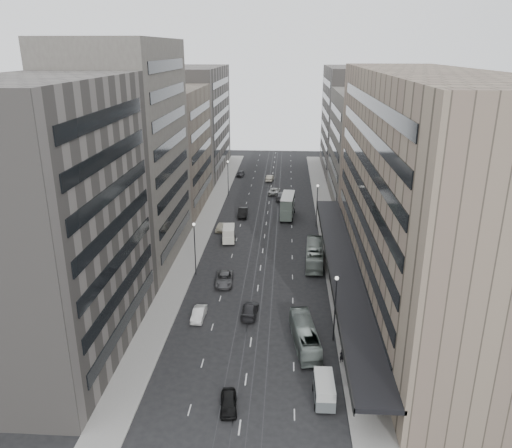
% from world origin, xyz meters
% --- Properties ---
extents(ground, '(220.00, 220.00, 0.00)m').
position_xyz_m(ground, '(0.00, 0.00, 0.00)').
color(ground, black).
rests_on(ground, ground).
extents(sidewalk_right, '(4.00, 125.00, 0.15)m').
position_xyz_m(sidewalk_right, '(12.00, 37.50, 0.07)').
color(sidewalk_right, gray).
rests_on(sidewalk_right, ground).
extents(sidewalk_left, '(4.00, 125.00, 0.15)m').
position_xyz_m(sidewalk_left, '(-12.00, 37.50, 0.07)').
color(sidewalk_left, gray).
rests_on(sidewalk_left, ground).
extents(department_store, '(19.20, 60.00, 30.00)m').
position_xyz_m(department_store, '(21.45, 8.00, 14.95)').
color(department_store, '#80715E').
rests_on(department_store, ground).
extents(building_right_mid, '(15.00, 28.00, 24.00)m').
position_xyz_m(building_right_mid, '(21.50, 52.00, 12.00)').
color(building_right_mid, '#514D46').
rests_on(building_right_mid, ground).
extents(building_right_far, '(15.00, 32.00, 28.00)m').
position_xyz_m(building_right_far, '(21.50, 82.00, 14.00)').
color(building_right_far, slate).
rests_on(building_right_far, ground).
extents(building_left_a, '(15.00, 28.00, 30.00)m').
position_xyz_m(building_left_a, '(-21.50, -8.00, 15.00)').
color(building_left_a, slate).
rests_on(building_left_a, ground).
extents(building_left_b, '(15.00, 26.00, 34.00)m').
position_xyz_m(building_left_b, '(-21.50, 19.00, 17.00)').
color(building_left_b, '#514D46').
rests_on(building_left_b, ground).
extents(building_left_c, '(15.00, 28.00, 25.00)m').
position_xyz_m(building_left_c, '(-21.50, 46.00, 12.50)').
color(building_left_c, '#716758').
rests_on(building_left_c, ground).
extents(building_left_d, '(15.00, 38.00, 28.00)m').
position_xyz_m(building_left_d, '(-21.50, 79.00, 14.00)').
color(building_left_d, slate).
rests_on(building_left_d, ground).
extents(lamp_right_near, '(0.44, 0.44, 8.32)m').
position_xyz_m(lamp_right_near, '(9.70, -5.00, 5.20)').
color(lamp_right_near, '#262628').
rests_on(lamp_right_near, ground).
extents(lamp_right_far, '(0.44, 0.44, 8.32)m').
position_xyz_m(lamp_right_far, '(9.70, 35.00, 5.20)').
color(lamp_right_far, '#262628').
rests_on(lamp_right_far, ground).
extents(lamp_left_near, '(0.44, 0.44, 8.32)m').
position_xyz_m(lamp_left_near, '(-9.70, 12.00, 5.20)').
color(lamp_left_near, '#262628').
rests_on(lamp_left_near, ground).
extents(lamp_left_far, '(0.44, 0.44, 8.32)m').
position_xyz_m(lamp_left_far, '(-9.70, 55.00, 5.20)').
color(lamp_left_far, '#262628').
rests_on(lamp_left_far, ground).
extents(bus_near, '(3.61, 10.08, 2.75)m').
position_xyz_m(bus_near, '(6.27, -6.33, 1.37)').
color(bus_near, gray).
rests_on(bus_near, ground).
extents(bus_far, '(3.13, 11.16, 3.08)m').
position_xyz_m(bus_far, '(8.50, 17.22, 1.54)').
color(bus_far, '#97A299').
rests_on(bus_far, ground).
extents(double_decker, '(3.13, 8.61, 4.62)m').
position_xyz_m(double_decker, '(4.11, 40.20, 2.49)').
color(double_decker, gray).
rests_on(double_decker, ground).
extents(vw_microbus, '(2.10, 4.48, 2.40)m').
position_xyz_m(vw_microbus, '(7.88, -15.82, 1.34)').
color(vw_microbus, '#505657').
rests_on(vw_microbus, ground).
extents(panel_van, '(2.53, 4.65, 2.83)m').
position_xyz_m(panel_van, '(-6.23, 25.74, 1.56)').
color(panel_van, silver).
rests_on(panel_van, ground).
extents(sedan_0, '(2.01, 4.10, 1.35)m').
position_xyz_m(sedan_0, '(-1.29, -17.54, 0.67)').
color(sedan_0, black).
rests_on(sedan_0, ground).
extents(sedan_1, '(1.58, 4.19, 1.37)m').
position_xyz_m(sedan_1, '(-7.00, -1.05, 0.68)').
color(sedan_1, silver).
rests_on(sedan_1, ground).
extents(sedan_2, '(2.77, 5.49, 1.49)m').
position_xyz_m(sedan_2, '(-4.99, 9.11, 0.74)').
color(sedan_2, '#4D4D4F').
rests_on(sedan_2, ground).
extents(sedan_3, '(2.19, 4.99, 1.43)m').
position_xyz_m(sedan_3, '(-0.59, 0.20, 0.71)').
color(sedan_3, black).
rests_on(sedan_3, ground).
extents(sedan_4, '(1.69, 3.98, 1.34)m').
position_xyz_m(sedan_4, '(-8.50, 31.38, 0.67)').
color(sedan_4, beige).
rests_on(sedan_4, ground).
extents(sedan_5, '(1.90, 5.23, 1.71)m').
position_xyz_m(sedan_5, '(-4.99, 40.00, 0.86)').
color(sedan_5, black).
rests_on(sedan_5, ground).
extents(sedan_6, '(2.87, 5.41, 1.45)m').
position_xyz_m(sedan_6, '(1.01, 57.29, 0.72)').
color(sedan_6, silver).
rests_on(sedan_6, ground).
extents(sedan_7, '(2.44, 5.93, 1.72)m').
position_xyz_m(sedan_7, '(2.65, 52.91, 0.86)').
color(sedan_7, '#545456').
rests_on(sedan_7, ground).
extents(sedan_8, '(2.00, 4.40, 1.47)m').
position_xyz_m(sedan_8, '(-8.50, 73.75, 0.73)').
color(sedan_8, '#27272A').
rests_on(sedan_8, ground).
extents(sedan_9, '(2.15, 4.81, 1.53)m').
position_xyz_m(sedan_9, '(-0.51, 69.46, 0.77)').
color(sedan_9, beige).
rests_on(sedan_9, ground).
extents(pedestrian, '(0.70, 0.64, 1.61)m').
position_xyz_m(pedestrian, '(10.20, -9.51, 0.96)').
color(pedestrian, black).
rests_on(pedestrian, sidewalk_right).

